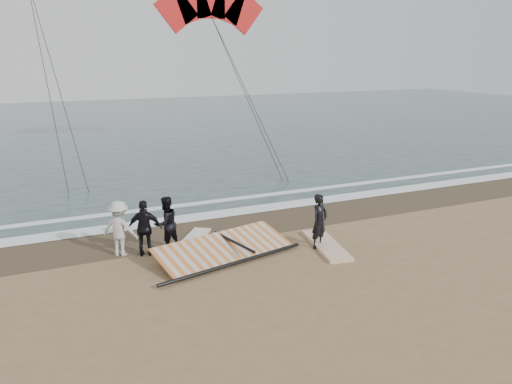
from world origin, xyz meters
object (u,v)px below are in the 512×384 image
(board_white, at_px, (326,245))
(sail_rig, at_px, (221,250))
(man_main, at_px, (320,221))
(board_cream, at_px, (193,240))

(board_white, relative_size, sail_rig, 0.57)
(man_main, height_order, sail_rig, man_main)
(man_main, distance_m, board_white, 0.86)
(man_main, relative_size, board_cream, 0.80)
(man_main, height_order, board_white, man_main)
(board_cream, bearing_deg, board_white, 5.88)
(board_white, height_order, board_cream, board_white)
(board_cream, distance_m, sail_rig, 1.61)
(board_cream, bearing_deg, man_main, 4.86)
(board_cream, xyz_separation_m, sail_rig, (0.43, -1.54, 0.15))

